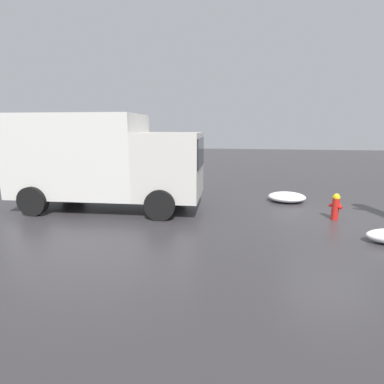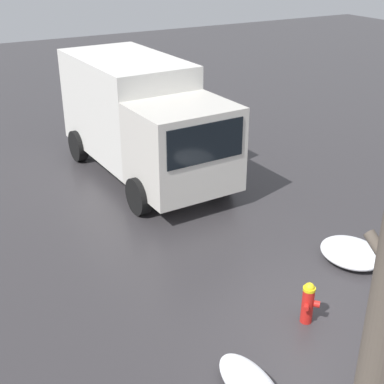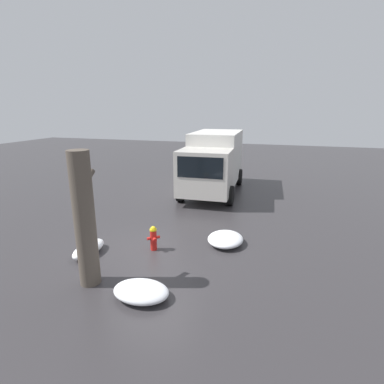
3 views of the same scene
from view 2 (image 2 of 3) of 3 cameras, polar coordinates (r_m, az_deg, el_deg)
The scene contains 5 objects.
ground_plane at distance 9.58m, azimuth 12.03°, elevation -13.32°, with size 60.00×60.00×0.00m, color #333033.
fire_hydrant at distance 9.34m, azimuth 12.28°, elevation -11.40°, with size 0.35×0.36×0.78m.
delivery_truck at distance 14.38m, azimuth -5.48°, elevation 8.07°, with size 6.14×2.80×3.06m.
snow_pile_by_hydrant at distance 8.13m, azimuth 6.17°, elevation -19.68°, with size 1.31×0.61×0.34m.
snow_pile_curbside at distance 11.33m, azimuth 16.62°, elevation -6.21°, with size 1.32×1.14×0.34m.
Camera 2 is at (-5.40, 5.26, 5.91)m, focal length 50.00 mm.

